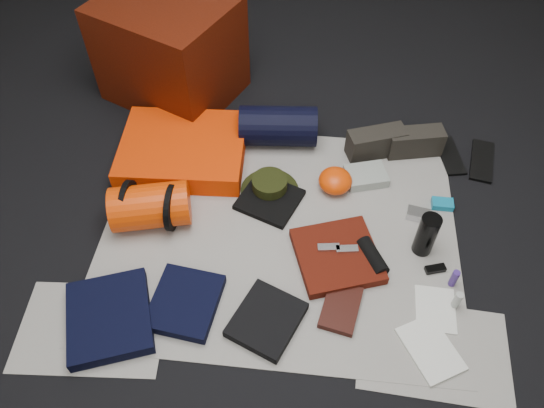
# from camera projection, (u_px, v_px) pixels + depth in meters

# --- Properties ---
(floor) EXTENTS (4.50, 4.50, 0.02)m
(floor) POSITION_uv_depth(u_px,v_px,m) (279.00, 234.00, 2.43)
(floor) COLOR black
(floor) RESTS_ON ground
(newspaper_mat) EXTENTS (1.60, 1.30, 0.01)m
(newspaper_mat) POSITION_uv_depth(u_px,v_px,m) (280.00, 232.00, 2.42)
(newspaper_mat) COLOR #B1ADA3
(newspaper_mat) RESTS_ON floor
(newspaper_sheet_front_left) EXTENTS (0.61, 0.44, 0.00)m
(newspaper_sheet_front_left) POSITION_uv_depth(u_px,v_px,m) (92.00, 328.00, 2.12)
(newspaper_sheet_front_left) COLOR #B1ADA3
(newspaper_sheet_front_left) RESTS_ON floor
(newspaper_sheet_front_right) EXTENTS (0.60, 0.43, 0.00)m
(newspaper_sheet_front_right) POSITION_uv_depth(u_px,v_px,m) (433.00, 350.00, 2.06)
(newspaper_sheet_front_right) COLOR #B1ADA3
(newspaper_sheet_front_right) RESTS_ON floor
(red_cabinet) EXTENTS (0.83, 0.77, 0.55)m
(red_cabinet) POSITION_uv_depth(u_px,v_px,m) (170.00, 50.00, 2.85)
(red_cabinet) COLOR #481105
(red_cabinet) RESTS_ON floor
(sleeping_pad) EXTENTS (0.64, 0.53, 0.11)m
(sleeping_pad) POSITION_uv_depth(u_px,v_px,m) (183.00, 150.00, 2.67)
(sleeping_pad) COLOR #F23602
(sleeping_pad) RESTS_ON newspaper_mat
(stuff_sack) EXTENTS (0.39, 0.28, 0.20)m
(stuff_sack) POSITION_uv_depth(u_px,v_px,m) (151.00, 206.00, 2.38)
(stuff_sack) COLOR #E03803
(stuff_sack) RESTS_ON newspaper_mat
(sack_strap_left) EXTENTS (0.02, 0.22, 0.22)m
(sack_strap_left) POSITION_uv_depth(u_px,v_px,m) (129.00, 204.00, 2.38)
(sack_strap_left) COLOR black
(sack_strap_left) RESTS_ON newspaper_mat
(sack_strap_right) EXTENTS (0.03, 0.22, 0.22)m
(sack_strap_right) POSITION_uv_depth(u_px,v_px,m) (172.00, 207.00, 2.37)
(sack_strap_right) COLOR black
(sack_strap_right) RESTS_ON newspaper_mat
(navy_duffel) EXTENTS (0.41, 0.24, 0.21)m
(navy_duffel) POSITION_uv_depth(u_px,v_px,m) (278.00, 126.00, 2.71)
(navy_duffel) COLOR black
(navy_duffel) RESTS_ON newspaper_mat
(boonie_brim) EXTENTS (0.30, 0.30, 0.01)m
(boonie_brim) POSITION_uv_depth(u_px,v_px,m) (270.00, 190.00, 2.57)
(boonie_brim) COLOR black
(boonie_brim) RESTS_ON newspaper_mat
(boonie_crown) EXTENTS (0.17, 0.17, 0.08)m
(boonie_crown) POSITION_uv_depth(u_px,v_px,m) (270.00, 185.00, 2.54)
(boonie_crown) COLOR black
(boonie_crown) RESTS_ON boonie_brim
(hiking_boot_left) EXTENTS (0.31, 0.20, 0.14)m
(hiking_boot_left) POSITION_uv_depth(u_px,v_px,m) (376.00, 143.00, 2.68)
(hiking_boot_left) COLOR black
(hiking_boot_left) RESTS_ON newspaper_mat
(hiking_boot_right) EXTENTS (0.30, 0.16, 0.14)m
(hiking_boot_right) POSITION_uv_depth(u_px,v_px,m) (415.00, 142.00, 2.69)
(hiking_boot_right) COLOR black
(hiking_boot_right) RESTS_ON newspaper_mat
(flip_flop_left) EXTENTS (0.15, 0.28, 0.01)m
(flip_flop_left) POSITION_uv_depth(u_px,v_px,m) (450.00, 156.00, 2.72)
(flip_flop_left) COLOR black
(flip_flop_left) RESTS_ON floor
(flip_flop_right) EXTENTS (0.16, 0.31, 0.02)m
(flip_flop_right) POSITION_uv_depth(u_px,v_px,m) (482.00, 161.00, 2.70)
(flip_flop_right) COLOR black
(flip_flop_right) RESTS_ON floor
(trousers_navy_a) EXTENTS (0.43, 0.46, 0.06)m
(trousers_navy_a) POSITION_uv_depth(u_px,v_px,m) (109.00, 317.00, 2.11)
(trousers_navy_a) COLOR black
(trousers_navy_a) RESTS_ON newspaper_mat
(trousers_navy_b) EXTENTS (0.30, 0.33, 0.05)m
(trousers_navy_b) POSITION_uv_depth(u_px,v_px,m) (185.00, 302.00, 2.16)
(trousers_navy_b) COLOR black
(trousers_navy_b) RESTS_ON newspaper_mat
(trousers_charcoal) EXTENTS (0.33, 0.35, 0.04)m
(trousers_charcoal) POSITION_uv_depth(u_px,v_px,m) (267.00, 320.00, 2.11)
(trousers_charcoal) COLOR black
(trousers_charcoal) RESTS_ON newspaper_mat
(black_tshirt) EXTENTS (0.34, 0.33, 0.03)m
(black_tshirt) POSITION_uv_depth(u_px,v_px,m) (270.00, 200.00, 2.52)
(black_tshirt) COLOR black
(black_tshirt) RESTS_ON newspaper_mat
(red_shirt) EXTENTS (0.44, 0.44, 0.05)m
(red_shirt) POSITION_uv_depth(u_px,v_px,m) (337.00, 256.00, 2.30)
(red_shirt) COLOR #4C1208
(red_shirt) RESTS_ON newspaper_mat
(orange_stuff_sack) EXTENTS (0.22, 0.22, 0.11)m
(orange_stuff_sack) POSITION_uv_depth(u_px,v_px,m) (335.00, 181.00, 2.54)
(orange_stuff_sack) COLOR #E03803
(orange_stuff_sack) RESTS_ON newspaper_mat
(first_aid_pouch) EXTENTS (0.23, 0.20, 0.05)m
(first_aid_pouch) POSITION_uv_depth(u_px,v_px,m) (366.00, 176.00, 2.60)
(first_aid_pouch) COLOR gray
(first_aid_pouch) RESTS_ON newspaper_mat
(water_bottle) EXTENTS (0.09, 0.09, 0.22)m
(water_bottle) POSITION_uv_depth(u_px,v_px,m) (426.00, 235.00, 2.27)
(water_bottle) COLOR black
(water_bottle) RESTS_ON newspaper_mat
(speaker) EXTENTS (0.14, 0.19, 0.07)m
(speaker) POSITION_uv_depth(u_px,v_px,m) (372.00, 257.00, 2.29)
(speaker) COLOR black
(speaker) RESTS_ON newspaper_mat
(compact_camera) EXTENTS (0.11, 0.08, 0.04)m
(compact_camera) POSITION_uv_depth(u_px,v_px,m) (418.00, 214.00, 2.45)
(compact_camera) COLOR silver
(compact_camera) RESTS_ON newspaper_mat
(cyan_case) EXTENTS (0.10, 0.06, 0.03)m
(cyan_case) POSITION_uv_depth(u_px,v_px,m) (442.00, 204.00, 2.50)
(cyan_case) COLOR #10759B
(cyan_case) RESTS_ON newspaper_mat
(toiletry_purple) EXTENTS (0.03, 0.03, 0.09)m
(toiletry_purple) POSITION_uv_depth(u_px,v_px,m) (454.00, 278.00, 2.21)
(toiletry_purple) COLOR #40257A
(toiletry_purple) RESTS_ON newspaper_mat
(toiletry_clear) EXTENTS (0.04, 0.04, 0.09)m
(toiletry_clear) POSITION_uv_depth(u_px,v_px,m) (457.00, 300.00, 2.14)
(toiletry_clear) COLOR #A2A6A2
(toiletry_clear) RESTS_ON newspaper_mat
(paperback_book) EXTENTS (0.19, 0.24, 0.03)m
(paperback_book) POSITION_uv_depth(u_px,v_px,m) (341.00, 308.00, 2.15)
(paperback_book) COLOR black
(paperback_book) RESTS_ON newspaper_mat
(map_booklet) EXTENTS (0.27, 0.30, 0.01)m
(map_booklet) POSITION_uv_depth(u_px,v_px,m) (430.00, 349.00, 2.05)
(map_booklet) COLOR silver
(map_booklet) RESTS_ON newspaper_mat
(map_printout) EXTENTS (0.17, 0.21, 0.01)m
(map_printout) POSITION_uv_depth(u_px,v_px,m) (435.00, 309.00, 2.16)
(map_printout) COLOR silver
(map_printout) RESTS_ON newspaper_mat
(sunglasses) EXTENTS (0.09, 0.06, 0.02)m
(sunglasses) POSITION_uv_depth(u_px,v_px,m) (435.00, 269.00, 2.28)
(sunglasses) COLOR black
(sunglasses) RESTS_ON newspaper_mat
(key_cluster) EXTENTS (0.08, 0.08, 0.01)m
(key_cluster) POSITION_uv_depth(u_px,v_px,m) (103.00, 310.00, 2.16)
(key_cluster) COLOR silver
(key_cluster) RESTS_ON newspaper_mat
(tape_roll) EXTENTS (0.05, 0.05, 0.04)m
(tape_roll) POSITION_uv_depth(u_px,v_px,m) (274.00, 191.00, 2.51)
(tape_roll) COLOR silver
(tape_roll) RESTS_ON black_tshirt
(energy_bar_a) EXTENTS (0.10, 0.05, 0.01)m
(energy_bar_a) POSITION_uv_depth(u_px,v_px,m) (329.00, 247.00, 2.30)
(energy_bar_a) COLOR silver
(energy_bar_a) RESTS_ON red_shirt
(energy_bar_b) EXTENTS (0.10, 0.05, 0.01)m
(energy_bar_b) POSITION_uv_depth(u_px,v_px,m) (347.00, 249.00, 2.29)
(energy_bar_b) COLOR silver
(energy_bar_b) RESTS_ON red_shirt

